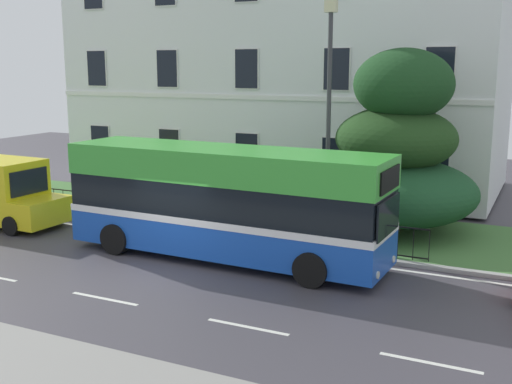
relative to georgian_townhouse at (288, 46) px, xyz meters
The scene contains 6 objects.
ground_plane 15.50m from the georgian_townhouse, 81.26° to the right, with size 60.00×56.00×0.18m.
georgian_townhouse is the anchor object (origin of this frame).
iron_verge_railing 12.12m from the georgian_townhouse, 90.00° to the right, with size 17.89×0.04×0.97m.
evergreen_tree 11.00m from the georgian_townhouse, 45.45° to the right, with size 5.29×5.29×6.19m.
single_decker_bus 13.79m from the georgian_townhouse, 75.33° to the right, with size 9.96×2.76×3.35m.
street_lamp_post 11.57m from the georgian_townhouse, 60.70° to the right, with size 0.36×0.24×7.53m.
Camera 1 is at (9.85, -13.58, 5.74)m, focal length 44.14 mm.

